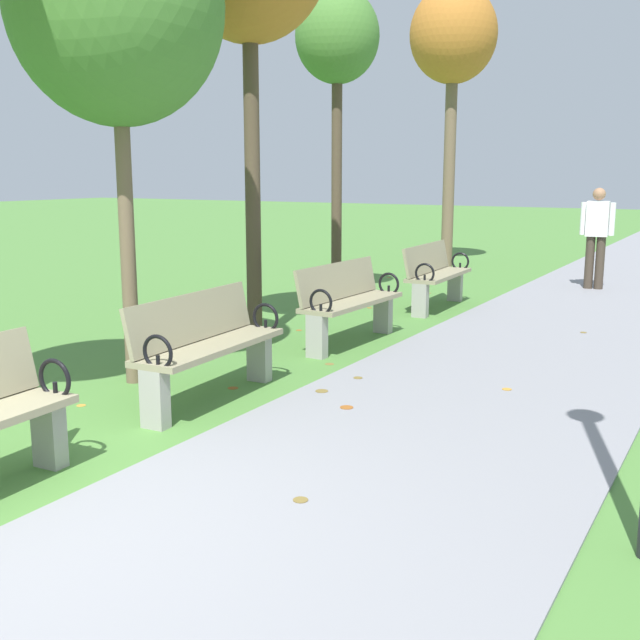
{
  "coord_description": "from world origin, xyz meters",
  "views": [
    {
      "loc": [
        3.38,
        -2.47,
        1.88
      ],
      "look_at": [
        -0.05,
        3.5,
        0.55
      ],
      "focal_mm": 42.97,
      "sensor_mm": 36.0,
      "label": 1
    }
  ],
  "objects_px": {
    "tree_5": "(453,40)",
    "pedestrian_walking": "(597,233)",
    "park_bench_3": "(348,301)",
    "tree_2": "(116,6)",
    "park_bench_2": "(206,344)",
    "tree_4": "(337,42)",
    "park_bench_4": "(436,274)"
  },
  "relations": [
    {
      "from": "pedestrian_walking",
      "to": "tree_5",
      "type": "bearing_deg",
      "value": 150.37
    },
    {
      "from": "park_bench_3",
      "to": "tree_4",
      "type": "bearing_deg",
      "value": 121.33
    },
    {
      "from": "park_bench_2",
      "to": "park_bench_3",
      "type": "height_order",
      "value": "same"
    },
    {
      "from": "park_bench_3",
      "to": "tree_2",
      "type": "height_order",
      "value": "tree_2"
    },
    {
      "from": "park_bench_4",
      "to": "pedestrian_walking",
      "type": "distance_m",
      "value": 3.34
    },
    {
      "from": "tree_5",
      "to": "park_bench_2",
      "type": "bearing_deg",
      "value": -80.69
    },
    {
      "from": "park_bench_2",
      "to": "tree_2",
      "type": "height_order",
      "value": "tree_2"
    },
    {
      "from": "tree_4",
      "to": "tree_5",
      "type": "bearing_deg",
      "value": 91.24
    },
    {
      "from": "tree_2",
      "to": "park_bench_3",
      "type": "bearing_deg",
      "value": 68.12
    },
    {
      "from": "tree_2",
      "to": "tree_4",
      "type": "distance_m",
      "value": 4.91
    },
    {
      "from": "tree_5",
      "to": "park_bench_3",
      "type": "bearing_deg",
      "value": -77.58
    },
    {
      "from": "tree_2",
      "to": "tree_4",
      "type": "xyz_separation_m",
      "value": [
        -0.56,
        4.86,
        0.43
      ]
    },
    {
      "from": "tree_2",
      "to": "tree_5",
      "type": "xyz_separation_m",
      "value": [
        -0.66,
        9.72,
        1.15
      ]
    },
    {
      "from": "park_bench_2",
      "to": "tree_5",
      "type": "xyz_separation_m",
      "value": [
        -1.62,
        9.86,
        3.91
      ]
    },
    {
      "from": "park_bench_4",
      "to": "tree_4",
      "type": "xyz_separation_m",
      "value": [
        -1.51,
        -0.13,
        3.19
      ]
    },
    {
      "from": "park_bench_4",
      "to": "pedestrian_walking",
      "type": "relative_size",
      "value": 1.0
    },
    {
      "from": "park_bench_4",
      "to": "tree_5",
      "type": "relative_size",
      "value": 0.3
    },
    {
      "from": "tree_4",
      "to": "pedestrian_walking",
      "type": "height_order",
      "value": "tree_4"
    },
    {
      "from": "tree_4",
      "to": "tree_5",
      "type": "relative_size",
      "value": 0.81
    },
    {
      "from": "park_bench_3",
      "to": "park_bench_4",
      "type": "xyz_separation_m",
      "value": [
        0.0,
        2.61,
        0.0
      ]
    },
    {
      "from": "pedestrian_walking",
      "to": "tree_4",
      "type": "bearing_deg",
      "value": -135.71
    },
    {
      "from": "park_bench_3",
      "to": "tree_5",
      "type": "bearing_deg",
      "value": 102.42
    },
    {
      "from": "park_bench_2",
      "to": "park_bench_3",
      "type": "bearing_deg",
      "value": 90.0
    },
    {
      "from": "park_bench_3",
      "to": "tree_5",
      "type": "relative_size",
      "value": 0.3
    },
    {
      "from": "park_bench_3",
      "to": "tree_2",
      "type": "bearing_deg",
      "value": -111.88
    },
    {
      "from": "park_bench_4",
      "to": "tree_4",
      "type": "distance_m",
      "value": 3.53
    },
    {
      "from": "tree_5",
      "to": "pedestrian_walking",
      "type": "relative_size",
      "value": 3.35
    },
    {
      "from": "tree_5",
      "to": "pedestrian_walking",
      "type": "xyz_separation_m",
      "value": [
        3.21,
        -1.83,
        -3.47
      ]
    },
    {
      "from": "park_bench_4",
      "to": "tree_2",
      "type": "xyz_separation_m",
      "value": [
        -0.96,
        -4.99,
        2.76
      ]
    },
    {
      "from": "park_bench_2",
      "to": "park_bench_3",
      "type": "xyz_separation_m",
      "value": [
        -0.0,
        2.51,
        0.0
      ]
    },
    {
      "from": "park_bench_2",
      "to": "pedestrian_walking",
      "type": "relative_size",
      "value": 1.0
    },
    {
      "from": "tree_4",
      "to": "pedestrian_walking",
      "type": "relative_size",
      "value": 2.72
    }
  ]
}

